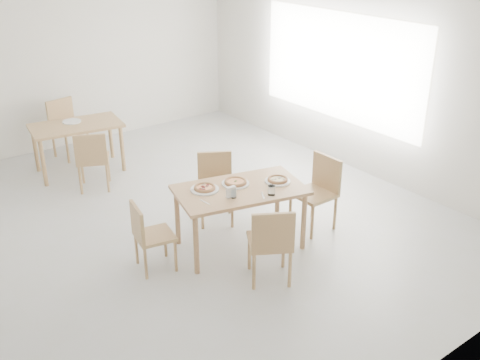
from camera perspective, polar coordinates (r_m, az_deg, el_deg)
room at (r=8.72m, az=10.01°, el=11.26°), size 7.28×7.00×7.00m
main_table at (r=6.35m, az=0.00°, el=-1.56°), size 1.60×1.15×0.75m
chair_south at (r=5.78m, az=3.17°, el=-6.13°), size 0.60×0.60×0.89m
chair_north at (r=7.05m, az=-2.51°, el=-0.23°), size 0.59×0.59×0.87m
chair_west at (r=6.10m, az=-9.37°, el=-5.29°), size 0.46×0.46×0.79m
chair_east at (r=6.92m, az=8.03°, el=-0.73°), size 0.45×0.45×0.92m
plate_margherita at (r=6.41m, az=-0.46°, el=-0.36°), size 0.32×0.32×0.02m
plate_mushroom at (r=6.48m, az=3.84°, el=-0.12°), size 0.30×0.30×0.02m
plate_pepperoni at (r=6.28m, az=-3.60°, el=-0.96°), size 0.32×0.32×0.02m
pizza_margherita at (r=6.40m, az=-0.46°, el=-0.18°), size 0.31×0.31×0.03m
pizza_mushroom at (r=6.47m, az=3.85°, el=0.06°), size 0.24×0.24×0.03m
pizza_pepperoni at (r=6.27m, az=-3.61°, el=-0.77°), size 0.26×0.26×0.03m
tumbler_a at (r=6.16m, az=3.22°, el=-1.05°), size 0.08×0.08×0.11m
tumbler_b at (r=6.09m, az=-0.71°, el=-1.36°), size 0.07×0.07×0.10m
napkin_holder at (r=6.08m, az=-0.93°, el=-1.27°), size 0.12×0.07×0.13m
fork_a at (r=6.14m, az=2.34°, el=-1.61°), size 0.10×0.15×0.01m
fork_b at (r=6.01m, az=-3.59°, el=-2.26°), size 0.03×0.16×0.01m
second_table at (r=8.73m, az=-16.28°, el=4.84°), size 1.40×0.93×0.75m
chair_back_s at (r=8.07m, az=-14.79°, el=2.28°), size 0.58×0.58×0.88m
chair_back_n at (r=9.45m, az=-17.29°, el=5.45°), size 0.54×0.54×0.92m
plate_empty at (r=8.82m, az=-16.73°, el=5.71°), size 0.27×0.27×0.02m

